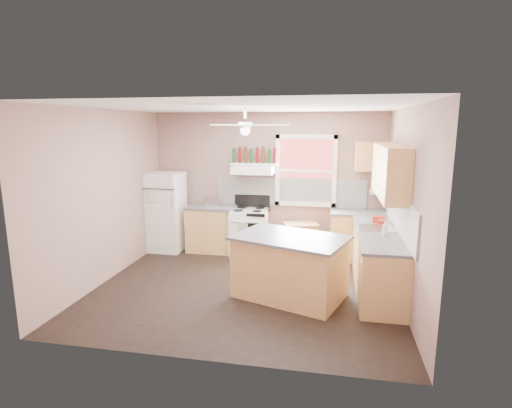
% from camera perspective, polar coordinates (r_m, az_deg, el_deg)
% --- Properties ---
extents(floor, '(4.50, 4.50, 0.00)m').
position_cam_1_polar(floor, '(6.27, -1.44, -11.77)').
color(floor, black).
rests_on(floor, ground).
extents(ceiling, '(4.50, 4.50, 0.00)m').
position_cam_1_polar(ceiling, '(5.79, -1.57, 13.70)').
color(ceiling, white).
rests_on(ceiling, ground).
extents(wall_back, '(4.50, 0.05, 2.70)m').
position_cam_1_polar(wall_back, '(7.85, 1.63, 3.11)').
color(wall_back, '#87655B').
rests_on(wall_back, ground).
extents(wall_right, '(0.05, 4.00, 2.70)m').
position_cam_1_polar(wall_right, '(5.85, 20.85, -0.35)').
color(wall_right, '#87655B').
rests_on(wall_right, ground).
extents(wall_left, '(0.05, 4.00, 2.70)m').
position_cam_1_polar(wall_left, '(6.73, -20.78, 1.08)').
color(wall_left, '#87655B').
rests_on(wall_left, ground).
extents(backsplash_back, '(2.90, 0.03, 0.55)m').
position_cam_1_polar(backsplash_back, '(7.78, 4.86, 1.70)').
color(backsplash_back, white).
rests_on(backsplash_back, wall_back).
extents(backsplash_right, '(0.03, 2.60, 0.55)m').
position_cam_1_polar(backsplash_right, '(6.16, 19.91, -1.39)').
color(backsplash_right, white).
rests_on(backsplash_right, wall_right).
extents(window_view, '(1.00, 0.02, 1.20)m').
position_cam_1_polar(window_view, '(7.69, 7.14, 4.75)').
color(window_view, maroon).
rests_on(window_view, wall_back).
extents(window_frame, '(1.16, 0.07, 1.36)m').
position_cam_1_polar(window_frame, '(7.66, 7.12, 4.73)').
color(window_frame, white).
rests_on(window_frame, wall_back).
extents(refrigerator, '(0.66, 0.64, 1.55)m').
position_cam_1_polar(refrigerator, '(8.06, -12.73, -1.10)').
color(refrigerator, white).
rests_on(refrigerator, floor).
extents(base_cabinet_left, '(0.90, 0.60, 0.86)m').
position_cam_1_polar(base_cabinet_left, '(7.95, -6.36, -3.61)').
color(base_cabinet_left, tan).
rests_on(base_cabinet_left, floor).
extents(counter_left, '(0.92, 0.62, 0.04)m').
position_cam_1_polar(counter_left, '(7.85, -6.43, -0.43)').
color(counter_left, '#4C4C4E').
rests_on(counter_left, base_cabinet_left).
extents(toaster, '(0.30, 0.19, 0.18)m').
position_cam_1_polar(toaster, '(7.80, -6.21, 0.32)').
color(toaster, silver).
rests_on(toaster, counter_left).
extents(stove, '(0.74, 0.68, 0.86)m').
position_cam_1_polar(stove, '(7.74, -0.95, -3.95)').
color(stove, white).
rests_on(stove, floor).
extents(range_hood, '(0.78, 0.50, 0.14)m').
position_cam_1_polar(range_hood, '(7.58, -0.41, 4.90)').
color(range_hood, white).
rests_on(range_hood, wall_back).
extents(bottle_shelf, '(0.90, 0.26, 0.03)m').
position_cam_1_polar(bottle_shelf, '(7.69, -0.24, 5.73)').
color(bottle_shelf, white).
rests_on(bottle_shelf, range_hood).
extents(cart, '(0.72, 0.58, 0.63)m').
position_cam_1_polar(cart, '(7.71, 6.35, -4.96)').
color(cart, tan).
rests_on(cart, floor).
extents(base_cabinet_corner, '(1.00, 0.60, 0.86)m').
position_cam_1_polar(base_cabinet_corner, '(7.63, 14.32, -4.51)').
color(base_cabinet_corner, tan).
rests_on(base_cabinet_corner, floor).
extents(base_cabinet_right, '(0.60, 2.20, 0.86)m').
position_cam_1_polar(base_cabinet_right, '(6.32, 16.89, -7.92)').
color(base_cabinet_right, tan).
rests_on(base_cabinet_right, floor).
extents(counter_corner, '(1.02, 0.62, 0.04)m').
position_cam_1_polar(counter_corner, '(7.53, 14.48, -1.21)').
color(counter_corner, '#4C4C4E').
rests_on(counter_corner, base_cabinet_corner).
extents(counter_right, '(0.62, 2.22, 0.04)m').
position_cam_1_polar(counter_right, '(6.19, 17.03, -3.97)').
color(counter_right, '#4C4C4E').
rests_on(counter_right, base_cabinet_right).
extents(sink, '(0.55, 0.45, 0.03)m').
position_cam_1_polar(sink, '(6.38, 16.85, -3.38)').
color(sink, silver).
rests_on(sink, counter_right).
extents(faucet, '(0.03, 0.03, 0.14)m').
position_cam_1_polar(faucet, '(6.38, 18.31, -2.77)').
color(faucet, silver).
rests_on(faucet, sink).
extents(upper_cabinet_right, '(0.33, 1.80, 0.76)m').
position_cam_1_polar(upper_cabinet_right, '(6.24, 18.58, 4.48)').
color(upper_cabinet_right, tan).
rests_on(upper_cabinet_right, wall_right).
extents(upper_cabinet_corner, '(0.60, 0.33, 0.52)m').
position_cam_1_polar(upper_cabinet_corner, '(7.53, 16.32, 6.55)').
color(upper_cabinet_corner, tan).
rests_on(upper_cabinet_corner, wall_back).
extents(paper_towel, '(0.26, 0.12, 0.12)m').
position_cam_1_polar(paper_towel, '(7.65, 16.93, 1.67)').
color(paper_towel, white).
rests_on(paper_towel, wall_back).
extents(island, '(1.69, 1.36, 0.86)m').
position_cam_1_polar(island, '(5.83, 4.87, -9.09)').
color(island, tan).
rests_on(island, floor).
extents(island_top, '(1.80, 1.47, 0.04)m').
position_cam_1_polar(island_top, '(5.69, 4.94, -4.83)').
color(island_top, '#4C4C4E').
rests_on(island_top, island).
extents(ceiling_fan_hub, '(0.20, 0.20, 0.08)m').
position_cam_1_polar(ceiling_fan_hub, '(5.78, -1.56, 11.22)').
color(ceiling_fan_hub, white).
rests_on(ceiling_fan_hub, ceiling).
extents(soap_bottle, '(0.11, 0.11, 0.21)m').
position_cam_1_polar(soap_bottle, '(6.00, 18.00, -3.24)').
color(soap_bottle, silver).
rests_on(soap_bottle, counter_right).
extents(red_caddy, '(0.21, 0.18, 0.10)m').
position_cam_1_polar(red_caddy, '(6.75, 17.21, -2.14)').
color(red_caddy, '#AE1B0E').
rests_on(red_caddy, counter_right).
extents(wine_bottles, '(0.86, 0.06, 0.31)m').
position_cam_1_polar(wine_bottles, '(7.68, -0.23, 6.92)').
color(wine_bottles, '#143819').
rests_on(wine_bottles, bottle_shelf).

